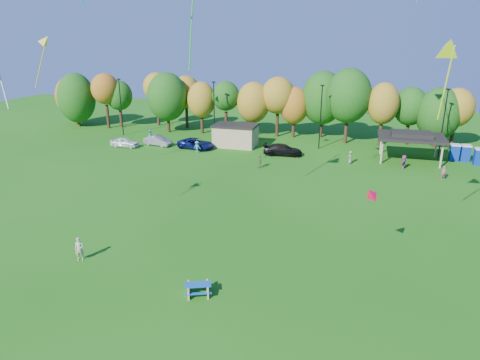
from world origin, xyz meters
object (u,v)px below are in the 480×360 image
(kite_flyer, at_px, (79,249))
(car_c, at_px, (196,144))
(porta_potties, at_px, (466,154))
(car_a, at_px, (125,142))
(car_b, at_px, (158,141))
(car_d, at_px, (283,150))
(picnic_table, at_px, (198,288))

(kite_flyer, height_order, car_c, kite_flyer)
(porta_potties, relative_size, car_a, 0.90)
(kite_flyer, height_order, car_b, kite_flyer)
(car_c, bearing_deg, car_d, -80.31)
(kite_flyer, bearing_deg, car_b, 82.31)
(porta_potties, bearing_deg, car_b, -175.73)
(porta_potties, xyz_separation_m, picnic_table, (-22.01, -37.63, -0.68))
(car_c, bearing_deg, car_b, 97.89)
(kite_flyer, relative_size, car_d, 0.34)
(porta_potties, xyz_separation_m, car_a, (-46.40, -5.42, -0.39))
(porta_potties, bearing_deg, car_d, -171.84)
(car_b, bearing_deg, kite_flyer, -151.39)
(car_d, bearing_deg, kite_flyer, 159.53)
(porta_potties, distance_m, car_b, 42.29)
(kite_flyer, distance_m, car_c, 32.93)
(car_c, bearing_deg, porta_potties, -75.02)
(picnic_table, distance_m, kite_flyer, 9.96)
(car_b, height_order, car_d, car_d)
(picnic_table, xyz_separation_m, car_a, (-24.39, 32.20, 0.29))
(car_a, height_order, car_b, car_b)
(porta_potties, xyz_separation_m, car_c, (-36.02, -3.34, -0.35))
(picnic_table, height_order, car_d, car_d)
(porta_potties, height_order, car_a, porta_potties)
(car_a, relative_size, car_b, 0.95)
(picnic_table, distance_m, car_c, 37.04)
(car_a, bearing_deg, car_d, -87.03)
(picnic_table, bearing_deg, car_a, 104.36)
(car_a, bearing_deg, kite_flyer, -156.71)
(picnic_table, bearing_deg, car_c, 89.44)
(kite_flyer, distance_m, car_d, 33.77)
(picnic_table, height_order, car_a, car_a)
(picnic_table, xyz_separation_m, car_b, (-20.15, 34.48, 0.31))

